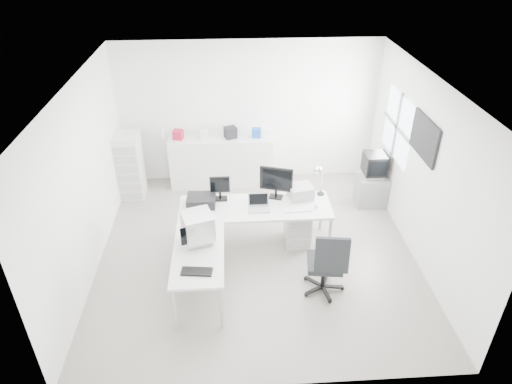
{
  "coord_description": "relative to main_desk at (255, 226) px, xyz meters",
  "views": [
    {
      "loc": [
        -0.38,
        -5.84,
        4.7
      ],
      "look_at": [
        0.0,
        0.2,
        1.0
      ],
      "focal_mm": 32.0,
      "sensor_mm": 36.0,
      "label": 1
    }
  ],
  "objects": [
    {
      "name": "white_mouse",
      "position": [
        0.95,
        -0.1,
        0.41
      ],
      "size": [
        0.07,
        0.07,
        0.07
      ],
      "primitive_type": "sphere",
      "color": "silver",
      "rests_on": "main_desk"
    },
    {
      "name": "crt_monitor",
      "position": [
        -0.85,
        -0.85,
        0.6
      ],
      "size": [
        0.48,
        0.48,
        0.45
      ],
      "primitive_type": null,
      "rotation": [
        0.0,
        0.0,
        0.3
      ],
      "color": "#B7B7BA",
      "rests_on": "side_desk"
    },
    {
      "name": "lcd_monitor_small",
      "position": [
        -0.55,
        0.25,
        0.58
      ],
      "size": [
        0.32,
        0.18,
        0.4
      ],
      "primitive_type": null,
      "rotation": [
        0.0,
        0.0,
        0.01
      ],
      "color": "black",
      "rests_on": "main_desk"
    },
    {
      "name": "drawer_pedestal",
      "position": [
        0.7,
        0.05,
        -0.08
      ],
      "size": [
        0.4,
        0.5,
        0.6
      ],
      "primitive_type": "cube",
      "color": "silver",
      "rests_on": "floor"
    },
    {
      "name": "side_desk",
      "position": [
        -0.85,
        -1.1,
        0.0
      ],
      "size": [
        0.7,
        1.4,
        0.75
      ],
      "primitive_type": null,
      "color": "silver",
      "rests_on": "floor"
    },
    {
      "name": "crt_tv",
      "position": [
        2.23,
        1.1,
        0.44
      ],
      "size": [
        0.5,
        0.48,
        0.45
      ],
      "primitive_type": null,
      "color": "black",
      "rests_on": "tv_cabinet"
    },
    {
      "name": "clutter_bottle",
      "position": [
        -1.65,
        2.11,
        0.74
      ],
      "size": [
        0.07,
        0.07,
        0.22
      ],
      "primitive_type": "cylinder",
      "color": "silver",
      "rests_on": "sideboard"
    },
    {
      "name": "wall_picture",
      "position": [
        2.48,
        -0.07,
        1.52
      ],
      "size": [
        0.04,
        0.9,
        0.6
      ],
      "primitive_type": null,
      "color": "black",
      "rests_on": "right_wall"
    },
    {
      "name": "lcd_monitor_large",
      "position": [
        0.35,
        0.25,
        0.65
      ],
      "size": [
        0.57,
        0.37,
        0.56
      ],
      "primitive_type": null,
      "rotation": [
        0.0,
        0.0,
        -0.31
      ],
      "color": "black",
      "rests_on": "main_desk"
    },
    {
      "name": "office_chair",
      "position": [
        0.91,
        -1.12,
        0.17
      ],
      "size": [
        0.71,
        0.71,
        1.09
      ],
      "primitive_type": null,
      "rotation": [
        0.0,
        0.0,
        -0.13
      ],
      "color": "#25272A",
      "rests_on": "floor"
    },
    {
      "name": "window",
      "position": [
        2.49,
        1.03,
        1.23
      ],
      "size": [
        0.02,
        1.2,
        1.1
      ],
      "primitive_type": null,
      "color": "white",
      "rests_on": "right_wall"
    },
    {
      "name": "back_wall",
      "position": [
        0.01,
        2.33,
        1.02
      ],
      "size": [
        5.0,
        0.02,
        2.8
      ],
      "primitive_type": "cube",
      "color": "white",
      "rests_on": "floor"
    },
    {
      "name": "ceiling",
      "position": [
        0.01,
        -0.17,
        2.42
      ],
      "size": [
        5.0,
        5.0,
        0.01
      ],
      "primitive_type": "cube",
      "color": "white",
      "rests_on": "back_wall"
    },
    {
      "name": "filing_cabinet",
      "position": [
        -2.27,
        1.74,
        0.26
      ],
      "size": [
        0.44,
        0.53,
        1.27
      ],
      "primitive_type": "cube",
      "color": "silver",
      "rests_on": "floor"
    },
    {
      "name": "main_desk",
      "position": [
        0.0,
        0.0,
        0.0
      ],
      "size": [
        2.4,
        0.8,
        0.75
      ],
      "primitive_type": null,
      "color": "silver",
      "rests_on": "floor"
    },
    {
      "name": "floor",
      "position": [
        0.01,
        -0.17,
        -0.38
      ],
      "size": [
        5.0,
        5.0,
        0.01
      ],
      "primitive_type": "cube",
      "color": "#B2AB9F",
      "rests_on": "ground"
    },
    {
      "name": "white_keyboard",
      "position": [
        0.65,
        -0.15,
        0.38
      ],
      "size": [
        0.43,
        0.15,
        0.02
      ],
      "primitive_type": "cube",
      "rotation": [
        0.0,
        0.0,
        0.04
      ],
      "color": "silver",
      "rests_on": "main_desk"
    },
    {
      "name": "tv_cabinet",
      "position": [
        2.23,
        1.1,
        -0.08
      ],
      "size": [
        0.54,
        0.44,
        0.59
      ],
      "primitive_type": "cube",
      "color": "gray",
      "rests_on": "floor"
    },
    {
      "name": "sideboard",
      "position": [
        -0.55,
        2.07,
        0.13
      ],
      "size": [
        2.01,
        0.5,
        1.0
      ],
      "primitive_type": "cube",
      "color": "silver",
      "rests_on": "floor"
    },
    {
      "name": "clutter_box_d",
      "position": [
        0.15,
        2.07,
        0.72
      ],
      "size": [
        0.19,
        0.18,
        0.17
      ],
      "primitive_type": "cube",
      "rotation": [
        0.0,
        0.0,
        -0.15
      ],
      "color": "#174BA4",
      "rests_on": "sideboard"
    },
    {
      "name": "laser_printer",
      "position": [
        0.75,
        0.22,
        0.48
      ],
      "size": [
        0.43,
        0.38,
        0.21
      ],
      "primitive_type": "cube",
      "rotation": [
        0.0,
        0.0,
        0.18
      ],
      "color": "#A3A3A3",
      "rests_on": "main_desk"
    },
    {
      "name": "clutter_box_c",
      "position": [
        -0.35,
        2.07,
        0.74
      ],
      "size": [
        0.27,
        0.26,
        0.22
      ],
      "primitive_type": "cube",
      "rotation": [
        0.0,
        0.0,
        0.37
      ],
      "color": "black",
      "rests_on": "sideboard"
    },
    {
      "name": "desk_lamp",
      "position": [
        1.1,
        0.3,
        0.6
      ],
      "size": [
        0.17,
        0.17,
        0.45
      ],
      "primitive_type": null,
      "rotation": [
        0.0,
        0.0,
        -0.15
      ],
      "color": "silver",
      "rests_on": "main_desk"
    },
    {
      "name": "laptop",
      "position": [
        0.05,
        -0.1,
        0.49
      ],
      "size": [
        0.34,
        0.35,
        0.23
      ],
      "primitive_type": null,
      "rotation": [
        0.0,
        0.0,
        -0.0
      ],
      "color": "#B7B7BA",
      "rests_on": "main_desk"
    },
    {
      "name": "black_keyboard",
      "position": [
        -0.85,
        -1.5,
        0.39
      ],
      "size": [
        0.42,
        0.21,
        0.03
      ],
      "primitive_type": "cube",
      "rotation": [
        0.0,
        0.0,
        -0.12
      ],
      "color": "black",
      "rests_on": "side_desk"
    },
    {
      "name": "inkjet_printer",
      "position": [
        -0.85,
        0.1,
        0.45
      ],
      "size": [
        0.46,
        0.36,
        0.16
      ],
      "primitive_type": "cube",
      "rotation": [
        0.0,
        0.0,
        -0.04
      ],
      "color": "black",
      "rests_on": "main_desk"
    },
    {
      "name": "clutter_box_a",
      "position": [
        -1.35,
        2.07,
        0.72
      ],
      "size": [
        0.21,
        0.2,
        0.18
      ],
      "primitive_type": "cube",
      "rotation": [
        0.0,
        0.0,
        -0.24
      ],
      "color": "#A61730",
      "rests_on": "sideboard"
    },
    {
      "name": "clutter_box_b",
      "position": [
        -0.85,
        2.07,
        0.71
      ],
      "size": [
        0.16,
        0.14,
        0.16
      ],
      "primitive_type": "cube",
      "rotation": [
        0.0,
        0.0,
        -0.04
      ],
      "color": "silver",
      "rests_on": "sideboard"
    },
    {
      "name": "left_wall",
      "position": [
        -2.49,
        -0.17,
        1.02
      ],
      "size": [
        0.02,
        5.0,
        2.8
      ],
      "primitive_type": "cube",
      "color": "white",
      "rests_on": "floor"
    },
    {
      "name": "right_wall",
      "position": [
        2.51,
        -0.17,
        1.02
      ],
      "size": [
        0.02,
        5.0,
        2.8
      ],
      "primitive_type": "cube",
      "color": "white",
      "rests_on": "floor"
    }
  ]
}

